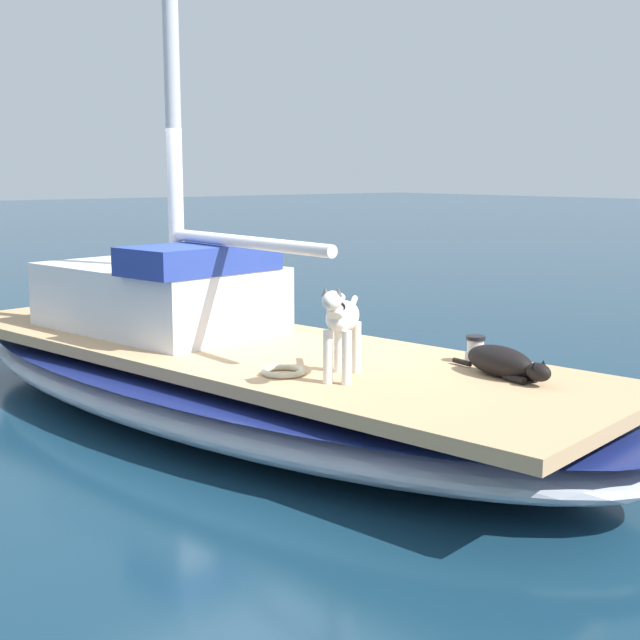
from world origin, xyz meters
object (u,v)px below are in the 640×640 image
at_px(sailboat_main, 247,382).
at_px(coiled_rope, 283,371).
at_px(dog_white, 341,321).
at_px(deck_winch, 475,350).
at_px(dog_black, 503,362).

xyz_separation_m(sailboat_main, coiled_rope, (-0.40, -1.07, 0.35)).
relative_size(dog_white, deck_winch, 3.78).
relative_size(sailboat_main, deck_winch, 35.89).
bearing_deg(deck_winch, dog_white, 168.57).
bearing_deg(dog_white, coiled_rope, 120.69).
distance_m(dog_white, dog_black, 1.21).
bearing_deg(dog_black, deck_winch, 64.48).
bearing_deg(sailboat_main, dog_black, -69.94).
relative_size(deck_winch, coiled_rope, 0.65).
bearing_deg(sailboat_main, deck_winch, -59.62).
bearing_deg(deck_winch, sailboat_main, 120.38).
bearing_deg(coiled_rope, deck_winch, -23.99).
height_order(dog_black, deck_winch, dog_black).
bearing_deg(sailboat_main, dog_white, -96.88).
relative_size(sailboat_main, dog_black, 7.90).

